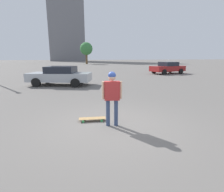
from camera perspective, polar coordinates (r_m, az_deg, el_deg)
name	(u,v)px	position (r m, az deg, el deg)	size (l,w,h in m)	color
ground_plane	(112,125)	(5.24, 0.00, -9.57)	(220.00, 220.00, 0.00)	slate
person	(112,93)	(4.95, 0.00, 1.14)	(0.57, 0.27, 1.59)	#38476B
skateboard	(92,119)	(5.60, -6.44, -7.35)	(0.86, 0.35, 0.09)	tan
car_parked_near	(60,75)	(12.93, -16.55, 6.46)	(4.62, 2.95, 1.33)	#ADB2B7
car_parked_far	(168,68)	(22.02, 17.74, 8.83)	(4.47, 2.67, 1.38)	maroon
building_block_distant	(66,20)	(86.06, -14.71, 22.96)	(14.98, 9.19, 35.67)	slate
tree_distant	(86,49)	(49.27, -8.39, 14.98)	(3.39, 3.39, 5.78)	brown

